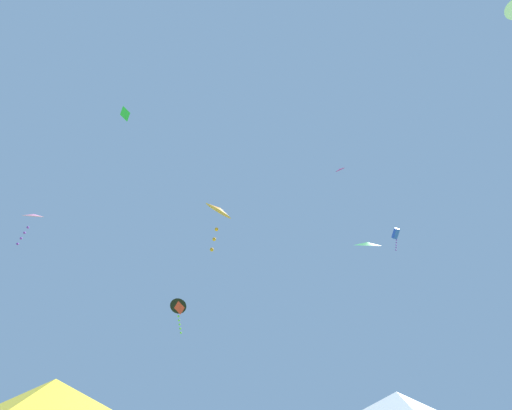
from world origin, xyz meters
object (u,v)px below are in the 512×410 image
object	(u,v)px
kite_red_diamond	(180,308)
kite_green_diamond	(125,114)
kite_blue_box	(396,234)
kite_magenta_diamond	(340,169)
kite_black_delta	(179,307)
kite_pink_delta	(33,216)
canopy_tent_yellow	(52,396)
kite_orange_delta	(219,211)
kite_green_delta	(367,244)
canopy_tent_white	(399,408)

from	to	relation	value
kite_red_diamond	kite_green_diamond	distance (m)	15.02
kite_red_diamond	kite_blue_box	bearing A→B (deg)	18.91
kite_green_diamond	kite_blue_box	bearing A→B (deg)	25.74
kite_magenta_diamond	kite_blue_box	world-z (taller)	kite_magenta_diamond
kite_red_diamond	kite_black_delta	world-z (taller)	kite_black_delta
kite_pink_delta	kite_black_delta	world-z (taller)	kite_pink_delta
kite_pink_delta	kite_blue_box	distance (m)	30.72
kite_pink_delta	canopy_tent_yellow	bearing A→B (deg)	-49.71
kite_black_delta	kite_pink_delta	bearing A→B (deg)	-156.89
kite_magenta_diamond	kite_pink_delta	xyz separation A→B (m)	(-24.80, -5.50, -7.98)
kite_orange_delta	canopy_tent_yellow	bearing A→B (deg)	164.96
kite_magenta_diamond	kite_pink_delta	world-z (taller)	kite_magenta_diamond
kite_red_diamond	kite_orange_delta	world-z (taller)	kite_red_diamond
canopy_tent_yellow	kite_green_delta	xyz separation A→B (m)	(11.63, 2.40, 6.45)
kite_magenta_diamond	kite_blue_box	size ratio (longest dim) A/B	0.55
canopy_tent_yellow	kite_red_diamond	distance (m)	14.97
kite_magenta_diamond	kite_green_delta	world-z (taller)	kite_magenta_diamond
kite_green_delta	kite_orange_delta	distance (m)	7.43
kite_blue_box	kite_magenta_diamond	bearing A→B (deg)	-157.90
canopy_tent_yellow	kite_pink_delta	xyz separation A→B (m)	(-10.28, 12.12, 13.23)
kite_green_delta	kite_green_diamond	distance (m)	21.24
kite_orange_delta	kite_magenta_diamond	bearing A→B (deg)	64.09
kite_magenta_diamond	kite_pink_delta	distance (m)	26.63
canopy_tent_white	kite_green_delta	distance (m)	7.60
kite_black_delta	kite_orange_delta	bearing A→B (deg)	-75.03
kite_pink_delta	kite_blue_box	size ratio (longest dim) A/B	1.27
kite_red_diamond	kite_green_diamond	bearing A→B (deg)	-133.88
kite_pink_delta	kite_green_delta	bearing A→B (deg)	-23.93
canopy_tent_yellow	kite_red_diamond	world-z (taller)	kite_red_diamond
canopy_tent_white	kite_green_delta	xyz separation A→B (m)	(0.73, 3.21, 6.84)
kite_red_diamond	kite_pink_delta	size ratio (longest dim) A/B	0.23
kite_red_diamond	kite_green_delta	bearing A→B (deg)	-46.41
kite_magenta_diamond	kite_green_diamond	distance (m)	20.07
kite_black_delta	kite_orange_delta	world-z (taller)	kite_black_delta
canopy_tent_yellow	kite_magenta_diamond	world-z (taller)	kite_magenta_diamond
kite_blue_box	canopy_tent_white	bearing A→B (deg)	-112.67
kite_black_delta	kite_blue_box	size ratio (longest dim) A/B	1.18
canopy_tent_yellow	kite_orange_delta	world-z (taller)	kite_orange_delta
kite_pink_delta	canopy_tent_white	bearing A→B (deg)	-31.41
kite_magenta_diamond	kite_blue_box	bearing A→B (deg)	22.10
kite_magenta_diamond	kite_black_delta	size ratio (longest dim) A/B	0.46
canopy_tent_yellow	canopy_tent_white	world-z (taller)	canopy_tent_yellow
kite_green_delta	kite_pink_delta	bearing A→B (deg)	156.07
kite_orange_delta	kite_black_delta	bearing A→B (deg)	104.97
canopy_tent_yellow	canopy_tent_white	xyz separation A→B (m)	(10.91, -0.82, -0.40)
canopy_tent_yellow	kite_magenta_diamond	size ratio (longest dim) A/B	2.80
canopy_tent_white	kite_black_delta	size ratio (longest dim) A/B	1.13
canopy_tent_yellow	kite_orange_delta	size ratio (longest dim) A/B	1.62
canopy_tent_white	kite_red_diamond	size ratio (longest dim) A/B	4.48
canopy_tent_white	kite_pink_delta	xyz separation A→B (m)	(-21.19, 12.94, 13.63)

